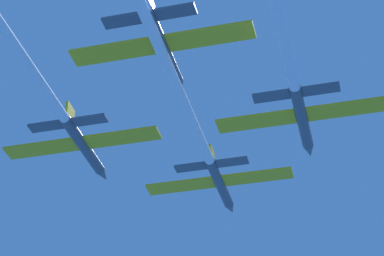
# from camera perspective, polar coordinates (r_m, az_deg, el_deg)

# --- Properties ---
(jet_lead) EXTENTS (16.58, 62.67, 2.75)m
(jet_lead) POSITION_cam_1_polar(r_m,az_deg,el_deg) (71.11, -1.28, 3.43)
(jet_lead) COLOR #4C5660
(jet_left_wing) EXTENTS (16.58, 59.31, 2.75)m
(jet_left_wing) POSITION_cam_1_polar(r_m,az_deg,el_deg) (67.21, -13.49, 6.71)
(jet_left_wing) COLOR #4C5660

